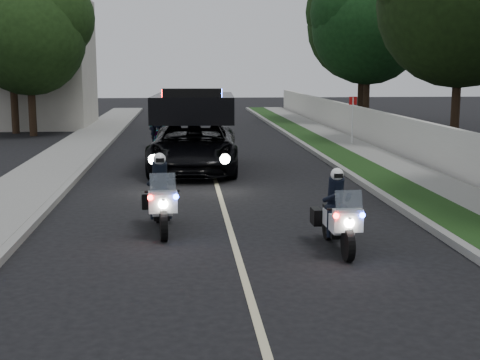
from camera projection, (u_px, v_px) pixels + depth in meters
name	position (u px, v px, depth m)	size (l,w,h in m)	color
ground	(236.00, 251.00, 11.97)	(120.00, 120.00, 0.00)	black
curb_right	(334.00, 164.00, 22.13)	(0.20, 60.00, 0.15)	gray
grass_verge	(354.00, 164.00, 22.19)	(1.20, 60.00, 0.16)	#193814
sidewalk_right	(392.00, 163.00, 22.30)	(1.40, 60.00, 0.16)	gray
property_wall	(422.00, 143.00, 22.27)	(0.22, 60.00, 1.50)	beige
curb_left	(86.00, 167.00, 21.43)	(0.20, 60.00, 0.15)	gray
sidewalk_left	(51.00, 168.00, 21.33)	(2.00, 60.00, 0.16)	gray
building_far	(15.00, 63.00, 36.05)	(8.00, 6.00, 7.00)	#A8A396
lane_marking	(212.00, 168.00, 21.79)	(0.12, 50.00, 0.01)	#BFB78C
police_moto_left	(161.00, 231.00, 13.47)	(0.66, 1.87, 1.59)	silver
police_moto_right	(337.00, 249.00, 12.11)	(0.62, 1.76, 1.50)	silver
police_suv	(194.00, 171.00, 21.26)	(2.71, 5.86, 2.85)	black
bicycle	(157.00, 148.00, 27.30)	(0.64, 1.84, 0.96)	black
cyclist	(157.00, 148.00, 27.30)	(0.62, 0.41, 1.72)	black
sign_post	(352.00, 148.00, 27.22)	(0.34, 0.34, 2.17)	red
tree_right_c	(453.00, 147.00, 27.58)	(6.75, 6.75, 11.26)	black
tree_right_d	(365.00, 125.00, 37.72)	(6.36, 6.36, 10.60)	#123714
tree_right_e	(360.00, 122.00, 39.92)	(6.58, 6.58, 10.97)	#163310
tree_left_near	(34.00, 136.00, 31.83)	(5.39, 5.39, 8.98)	#1B3712
tree_left_far	(16.00, 133.00, 33.09)	(6.16, 6.16, 10.27)	black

